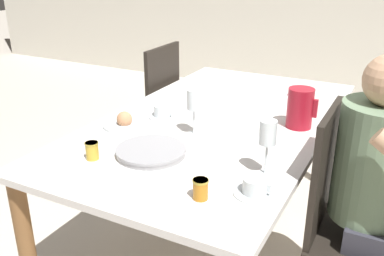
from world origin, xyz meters
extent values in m
plane|color=beige|center=(0.00, 0.00, 0.00)|extent=(20.00, 20.00, 0.00)
cube|color=silver|center=(0.00, 0.00, 0.71)|extent=(1.05, 1.86, 0.03)
cylinder|color=brown|center=(-0.46, -0.87, 0.35)|extent=(0.07, 0.07, 0.70)
cylinder|color=brown|center=(-0.46, 0.87, 0.35)|extent=(0.07, 0.07, 0.70)
cylinder|color=brown|center=(0.46, 0.87, 0.35)|extent=(0.07, 0.07, 0.70)
cylinder|color=black|center=(0.60, -0.10, 0.21)|extent=(0.04, 0.04, 0.43)
cube|color=black|center=(0.78, -0.29, 0.44)|extent=(0.42, 0.42, 0.03)
cube|color=black|center=(0.59, -0.29, 0.71)|extent=(0.03, 0.39, 0.51)
cylinder|color=black|center=(-0.97, 0.25, 0.21)|extent=(0.04, 0.04, 0.43)
cylinder|color=black|center=(-0.97, 0.62, 0.21)|extent=(0.04, 0.04, 0.43)
cylinder|color=black|center=(-0.60, 0.25, 0.21)|extent=(0.04, 0.04, 0.43)
cylinder|color=black|center=(-0.60, 0.62, 0.21)|extent=(0.04, 0.04, 0.43)
cube|color=black|center=(-0.78, 0.44, 0.44)|extent=(0.42, 0.42, 0.03)
cube|color=black|center=(-0.59, 0.44, 0.71)|extent=(0.03, 0.39, 0.51)
cylinder|color=slate|center=(0.76, -0.26, 0.78)|extent=(0.30, 0.30, 0.46)
cylinder|color=#A31423|center=(0.39, 0.08, 0.82)|extent=(0.12, 0.12, 0.19)
cube|color=#A31423|center=(0.46, 0.08, 0.83)|extent=(0.02, 0.02, 0.09)
cone|color=#A31423|center=(0.34, 0.08, 0.90)|extent=(0.04, 0.04, 0.04)
cylinder|color=white|center=(-0.01, -0.23, 0.73)|extent=(0.06, 0.06, 0.00)
cylinder|color=white|center=(-0.01, -0.23, 0.79)|extent=(0.01, 0.01, 0.12)
cylinder|color=white|center=(-0.01, -0.23, 0.90)|extent=(0.06, 0.06, 0.09)
cylinder|color=white|center=(0.40, -0.45, 0.73)|extent=(0.06, 0.06, 0.00)
cylinder|color=white|center=(0.40, -0.45, 0.79)|extent=(0.01, 0.01, 0.12)
cylinder|color=white|center=(0.40, -0.45, 0.90)|extent=(0.06, 0.06, 0.09)
cylinder|color=orange|center=(0.40, -0.45, 0.88)|extent=(0.05, 0.05, 0.05)
cylinder|color=silver|center=(0.42, -0.61, 0.73)|extent=(0.15, 0.15, 0.01)
cylinder|color=silver|center=(0.42, -0.61, 0.76)|extent=(0.09, 0.09, 0.06)
cube|color=silver|center=(0.47, -0.61, 0.77)|extent=(0.01, 0.01, 0.03)
cylinder|color=silver|center=(-0.26, -0.11, 0.73)|extent=(0.15, 0.15, 0.01)
cylinder|color=silver|center=(-0.26, -0.11, 0.76)|extent=(0.09, 0.09, 0.06)
cube|color=silver|center=(-0.21, -0.11, 0.77)|extent=(0.01, 0.01, 0.03)
cylinder|color=#9E9EA3|center=(-0.07, -0.51, 0.74)|extent=(0.29, 0.29, 0.02)
cylinder|color=#9E9EA3|center=(-0.07, -0.51, 0.75)|extent=(0.29, 0.29, 0.01)
cylinder|color=silver|center=(-0.35, -0.30, 0.74)|extent=(0.21, 0.21, 0.01)
sphere|color=tan|center=(-0.35, -0.30, 0.77)|extent=(0.07, 0.07, 0.07)
cylinder|color=gold|center=(-0.26, -0.65, 0.77)|extent=(0.05, 0.05, 0.07)
cylinder|color=gold|center=(-0.26, -0.65, 0.80)|extent=(0.05, 0.05, 0.01)
cylinder|color=#C67A1E|center=(0.26, -0.72, 0.77)|extent=(0.05, 0.05, 0.07)
cylinder|color=gold|center=(0.26, -0.72, 0.80)|extent=(0.05, 0.05, 0.01)
camera|label=1|loc=(0.82, -1.84, 1.49)|focal=40.00mm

